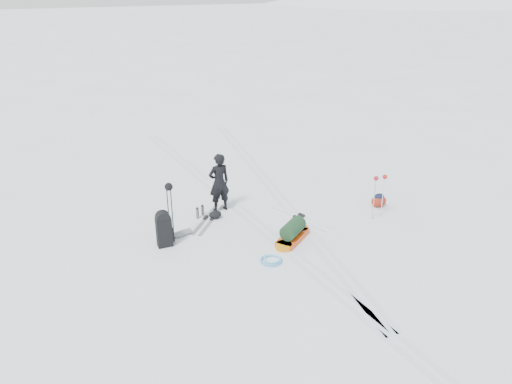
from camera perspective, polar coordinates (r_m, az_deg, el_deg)
ground at (r=12.90m, az=0.22°, el=-3.81°), size 200.00×200.00×0.00m
snow_hill_backdrop at (r=138.17m, az=9.35°, el=-9.66°), size 359.50×192.00×162.45m
ski_tracks at (r=13.85m, az=1.00°, el=-1.79°), size 3.38×17.97×0.01m
skier at (r=13.41m, az=-4.25°, el=1.08°), size 0.62×0.44×1.63m
pulk_sled at (r=12.15m, az=4.21°, el=-4.67°), size 1.32×1.11×0.52m
expedition_rucksack at (r=12.02m, az=-10.23°, el=-4.18°), size 0.94×0.55×0.90m
ski_poles_black at (r=11.74m, az=-9.90°, el=-0.24°), size 0.20×0.19×1.54m
ski_poles_silver at (r=13.24m, az=13.99°, el=1.05°), size 0.39×0.13×1.22m
touring_skis_grey at (r=13.26m, az=-5.41°, el=-3.06°), size 1.41×1.62×0.07m
touring_skis_white at (r=13.33m, az=4.93°, el=-2.88°), size 0.87×1.98×0.07m
rope_coil at (r=11.36m, az=1.79°, el=-7.76°), size 0.68×0.68×0.06m
small_daypack at (r=14.27m, az=13.86°, el=-0.92°), size 0.45×0.34×0.38m
thermos_pair at (r=13.36m, az=-6.43°, el=-2.26°), size 0.28×0.23×0.31m
stuff_sack at (r=13.26m, az=-4.68°, el=-2.60°), size 0.39×0.33×0.21m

